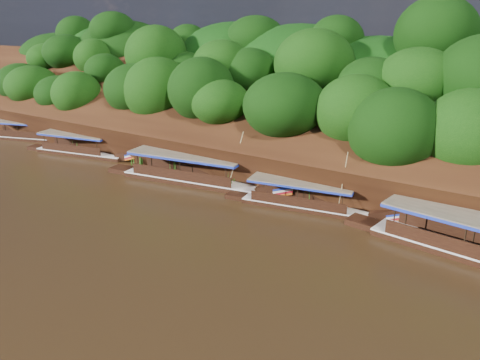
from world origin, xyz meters
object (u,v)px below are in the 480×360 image
object	(u,v)px
boat_2	(203,178)
boat_1	(316,204)
boat_3	(87,151)
boat_4	(33,136)

from	to	relation	value
boat_2	boat_1	bearing A→B (deg)	-8.21
boat_3	boat_4	bearing A→B (deg)	163.62
boat_3	boat_1	bearing A→B (deg)	-12.59
boat_1	boat_3	world-z (taller)	boat_1
boat_4	boat_2	bearing A→B (deg)	-21.68
boat_2	boat_4	xyz separation A→B (m)	(-27.95, 1.32, -0.08)
boat_3	boat_4	xyz separation A→B (m)	(-11.25, 0.85, -0.01)
boat_2	boat_4	bearing A→B (deg)	168.10
boat_1	boat_2	xyz separation A→B (m)	(-11.16, -0.19, 0.10)
boat_2	boat_3	bearing A→B (deg)	169.21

